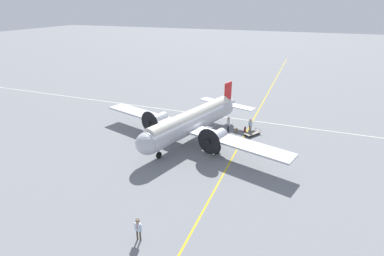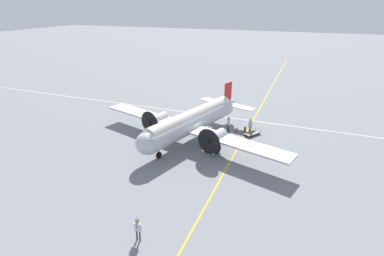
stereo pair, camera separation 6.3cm
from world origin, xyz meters
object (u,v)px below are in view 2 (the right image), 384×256
Objects in this scene: ramp_agent at (250,124)px; suitcase_near_door at (245,129)px; airliner_main at (190,122)px; crew_foreground at (138,227)px; baggage_cart at (253,133)px; suitcase_upright_spare at (236,130)px; passenger_boarding at (229,123)px.

suitcase_near_door is at bearing -149.53° from ramp_agent.
airliner_main reaches higher than ramp_agent.
ramp_agent is (20.90, -3.46, 0.06)m from crew_foreground.
baggage_cart is at bearing -16.90° from ramp_agent.
airliner_main is 16.19m from crew_foreground.
crew_foreground is 3.07× the size of suitcase_upright_spare.
suitcase_near_door is 1.16× the size of suitcase_upright_spare.
ramp_agent reaches higher than baggage_cart.
ramp_agent is (0.64, -2.60, -0.04)m from passenger_boarding.
crew_foreground is 20.28m from passenger_boarding.
ramp_agent reaches higher than suitcase_near_door.
crew_foreground is 20.68m from baggage_cart.
suitcase_upright_spare is at bearing 60.41° from passenger_boarding.
airliner_main reaches higher than suitcase_near_door.
baggage_cart is at bearing 54.52° from passenger_boarding.
suitcase_near_door is at bearing 73.66° from passenger_boarding.
airliner_main is 14.11× the size of crew_foreground.
passenger_boarding reaches higher than baggage_cart.
passenger_boarding is 3.18m from baggage_cart.
airliner_main is 6.63m from suitcase_upright_spare.
suitcase_upright_spare is (-0.52, 1.59, -0.88)m from ramp_agent.
crew_foreground is 0.93× the size of ramp_agent.
suitcase_near_door is (0.07, 0.63, -0.83)m from ramp_agent.
baggage_cart is (-0.08, -2.04, 0.01)m from suitcase_upright_spare.
suitcase_near_door is at bearing -90.94° from baggage_cart.
crew_foreground reaches higher than suitcase_near_door.
crew_foreground is 21.18m from ramp_agent.
baggage_cart is at bearing -97.59° from crew_foreground.
ramp_agent is 3.32× the size of suitcase_upright_spare.
ramp_agent reaches higher than crew_foreground.
baggage_cart is at bearing -122.15° from suitcase_near_door.
suitcase_near_door reaches higher than baggage_cart.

